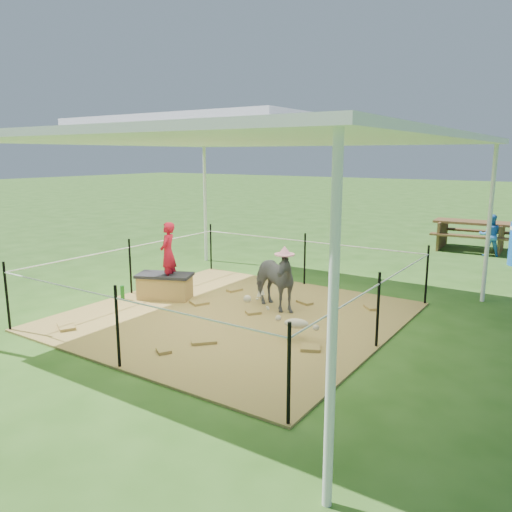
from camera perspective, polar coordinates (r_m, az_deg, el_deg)
The scene contains 13 objects.
ground at distance 7.68m, azimuth -2.50°, elevation -6.98°, with size 90.00×90.00×0.00m, color #2D5919.
hay_patch at distance 7.67m, azimuth -2.50°, elevation -6.87°, with size 4.60×4.60×0.03m, color brown.
canopy_tent at distance 7.28m, azimuth -2.69°, elevation 13.54°, with size 6.30×6.30×2.90m.
rope_fence at distance 7.50m, azimuth -2.54°, elevation -2.31°, with size 4.54×4.54×1.00m.
straw_bale at distance 8.61m, azimuth -10.37°, elevation -3.56°, with size 0.86×0.43×0.38m, color olive.
dark_cloth at distance 8.56m, azimuth -10.42°, elevation -2.17°, with size 0.92×0.48×0.05m, color black.
woman at distance 8.39m, azimuth -10.05°, elevation 1.00°, with size 0.38×0.25×1.03m, color red.
green_bottle at distance 8.72m, azimuth -15.02°, elevation -4.07°, with size 0.07×0.07×0.24m, color #16661A.
pony at distance 7.85m, azimuth 1.77°, elevation -2.68°, with size 0.52×1.13×0.96m, color #4D4D52.
pink_hat at distance 7.74m, azimuth 1.79°, elevation 1.26°, with size 0.30×0.30×0.14m, color pink.
foal at distance 6.64m, azimuth 4.65°, elevation -7.45°, with size 0.89×0.50×0.50m, color beige, non-canonical shape.
picnic_table_near at distance 14.04m, azimuth 23.37°, elevation 2.16°, with size 1.82×1.31×0.76m, color brown.
distant_person at distance 13.38m, azimuth 25.17°, elevation 2.16°, with size 0.50×0.39×1.02m, color #3780CF.
Camera 1 is at (4.31, -5.87, 2.44)m, focal length 35.00 mm.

